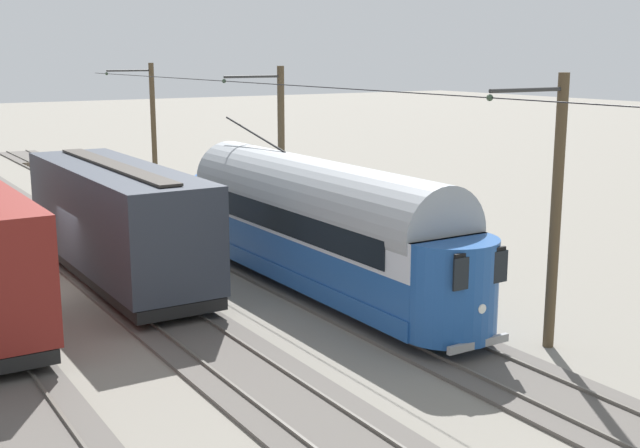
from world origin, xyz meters
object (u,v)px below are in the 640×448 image
object	(u,v)px
vintage_streetcar	(316,222)
catenary_pole_mid_far	(554,208)
catenary_pole_foreground	(152,126)
switch_stand	(212,211)
boxcar_adjacent	(117,220)
catenary_pole_mid_near	(280,152)

from	to	relation	value
vintage_streetcar	catenary_pole_mid_far	distance (m)	8.17
catenary_pole_mid_far	catenary_pole_foreground	bearing A→B (deg)	-90.00
catenary_pole_foreground	switch_stand	size ratio (longest dim) A/B	5.75
vintage_streetcar	catenary_pole_foreground	world-z (taller)	catenary_pole_foreground
boxcar_adjacent	catenary_pole_mid_far	xyz separation A→B (m)	(-7.54, 11.87, 1.54)
vintage_streetcar	switch_stand	xyz separation A→B (m)	(-1.33, -11.02, -1.55)
boxcar_adjacent	catenary_pole_mid_far	size ratio (longest dim) A/B	1.57
catenary_pole_mid_near	vintage_streetcar	bearing A→B (deg)	70.19
boxcar_adjacent	switch_stand	world-z (taller)	boxcar_adjacent
switch_stand	vintage_streetcar	bearing A→B (deg)	83.10
catenary_pole_foreground	catenary_pole_mid_far	distance (m)	28.56
vintage_streetcar	catenary_pole_mid_far	bearing A→B (deg)	107.19
boxcar_adjacent	catenary_pole_mid_far	distance (m)	14.14
vintage_streetcar	catenary_pole_mid_near	distance (m)	7.16
boxcar_adjacent	catenary_pole_foreground	xyz separation A→B (m)	(-7.54, -16.69, 1.54)
vintage_streetcar	catenary_pole_mid_near	world-z (taller)	catenary_pole_mid_near
catenary_pole_mid_near	switch_stand	xyz separation A→B (m)	(1.04, -4.42, -3.00)
catenary_pole_foreground	catenary_pole_mid_far	size ratio (longest dim) A/B	1.00
vintage_streetcar	boxcar_adjacent	distance (m)	6.65
catenary_pole_foreground	catenary_pole_mid_far	bearing A→B (deg)	90.00
vintage_streetcar	catenary_pole_mid_far	size ratio (longest dim) A/B	2.18
catenary_pole_foreground	switch_stand	distance (m)	10.36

